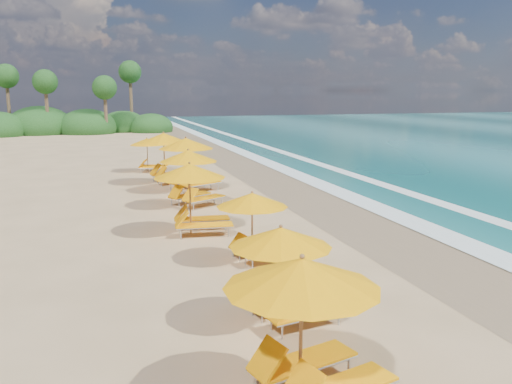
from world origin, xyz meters
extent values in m
plane|color=tan|center=(0.00, 0.00, 0.00)|extent=(160.00, 160.00, 0.00)
cube|color=#887151|center=(4.00, 0.00, 0.01)|extent=(4.00, 160.00, 0.01)
cube|color=white|center=(5.50, 0.00, 0.03)|extent=(1.20, 160.00, 0.01)
cube|color=white|center=(8.50, 0.00, 0.02)|extent=(0.80, 160.00, 0.01)
cylinder|color=olive|center=(-2.51, -10.59, 1.13)|extent=(0.06, 0.06, 2.26)
cone|color=#FCA205|center=(-2.51, -10.59, 2.07)|extent=(2.84, 2.84, 0.45)
sphere|color=olive|center=(-2.51, -10.59, 2.32)|extent=(0.08, 0.08, 0.08)
cylinder|color=olive|center=(-1.86, -7.86, 1.00)|extent=(0.05, 0.05, 2.00)
cone|color=#FCA205|center=(-1.86, -7.86, 1.83)|extent=(2.41, 2.41, 0.40)
sphere|color=olive|center=(-1.86, -7.86, 2.05)|extent=(0.07, 0.07, 0.07)
cylinder|color=olive|center=(-1.27, -3.82, 0.96)|extent=(0.05, 0.05, 1.91)
cone|color=#FCA205|center=(-1.27, -3.82, 1.75)|extent=(2.31, 2.31, 0.38)
sphere|color=olive|center=(-1.27, -3.82, 1.96)|extent=(0.07, 0.07, 0.07)
cylinder|color=olive|center=(-2.37, -0.36, 1.15)|extent=(0.06, 0.06, 2.30)
cone|color=#FCA205|center=(-2.37, -0.36, 2.10)|extent=(2.62, 2.62, 0.46)
sphere|color=olive|center=(-2.37, -0.36, 2.36)|extent=(0.08, 0.08, 0.08)
cylinder|color=olive|center=(-1.73, 3.73, 1.14)|extent=(0.06, 0.06, 2.28)
cone|color=#FCA205|center=(-1.73, 3.73, 2.09)|extent=(3.19, 3.19, 0.46)
sphere|color=olive|center=(-1.73, 3.73, 2.35)|extent=(0.08, 0.08, 0.08)
cylinder|color=olive|center=(-1.26, 7.08, 1.24)|extent=(0.06, 0.06, 2.48)
cone|color=#FCA205|center=(-1.26, 7.08, 2.27)|extent=(3.45, 3.45, 0.50)
sphere|color=olive|center=(-1.26, 7.08, 2.55)|extent=(0.09, 0.09, 0.09)
cylinder|color=olive|center=(-1.96, 9.64, 1.27)|extent=(0.06, 0.06, 2.54)
cone|color=#FCA205|center=(-1.96, 9.64, 2.32)|extent=(2.96, 2.96, 0.51)
sphere|color=olive|center=(-1.96, 9.64, 2.60)|extent=(0.09, 0.09, 0.09)
cylinder|color=olive|center=(-2.39, 14.03, 0.96)|extent=(0.05, 0.05, 1.92)
cone|color=#FCA205|center=(-2.39, 14.03, 1.76)|extent=(2.43, 2.43, 0.39)
sphere|color=olive|center=(-2.39, 14.03, 1.97)|extent=(0.07, 0.07, 0.07)
ellipsoid|color=#163D14|center=(-6.00, 45.00, 0.62)|extent=(6.40, 6.40, 4.16)
ellipsoid|color=#163D14|center=(-11.00, 46.00, 0.70)|extent=(7.20, 7.20, 4.68)
ellipsoid|color=#163D14|center=(-2.00, 47.00, 0.55)|extent=(5.60, 5.60, 3.64)
ellipsoid|color=#163D14|center=(1.00, 45.00, 0.49)|extent=(5.00, 5.00, 3.25)
cylinder|color=brown|center=(-4.00, 43.00, 2.50)|extent=(0.36, 0.36, 5.00)
sphere|color=#163D14|center=(-4.00, 43.00, 5.00)|extent=(2.60, 2.60, 2.60)
cylinder|color=brown|center=(-10.00, 44.00, 2.80)|extent=(0.36, 0.36, 5.60)
sphere|color=#163D14|center=(-10.00, 44.00, 5.60)|extent=(2.60, 2.60, 2.60)
cylinder|color=brown|center=(-14.00, 46.00, 3.10)|extent=(0.36, 0.36, 6.20)
sphere|color=#163D14|center=(-14.00, 46.00, 6.20)|extent=(2.60, 2.60, 2.60)
cylinder|color=brown|center=(-1.00, 47.00, 3.40)|extent=(0.36, 0.36, 6.80)
sphere|color=#163D14|center=(-1.00, 47.00, 6.80)|extent=(2.60, 2.60, 2.60)
camera|label=1|loc=(-5.27, -17.45, 4.67)|focal=37.44mm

